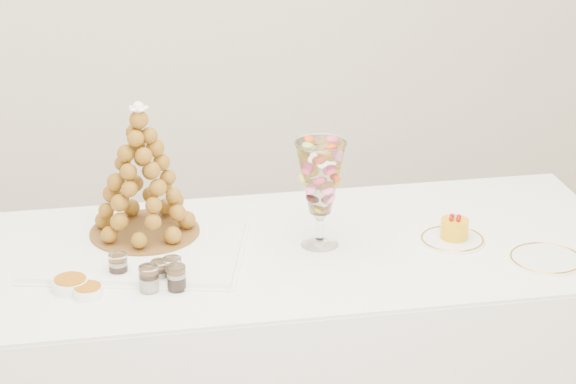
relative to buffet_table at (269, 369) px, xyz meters
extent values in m
cube|color=white|center=(0.00, 0.00, -0.01)|extent=(2.19, 0.96, 0.81)
cube|color=white|center=(0.00, 0.00, 0.40)|extent=(2.18, 0.95, 0.01)
cube|color=white|center=(-0.38, 0.07, 0.42)|extent=(0.70, 0.60, 0.02)
cylinder|color=white|center=(0.16, 0.00, 0.42)|extent=(0.11, 0.11, 0.02)
cylinder|color=white|center=(0.16, 0.00, 0.47)|extent=(0.02, 0.02, 0.08)
sphere|color=white|center=(0.16, 0.00, 0.51)|extent=(0.04, 0.04, 0.04)
cylinder|color=white|center=(0.55, -0.07, 0.41)|extent=(0.19, 0.19, 0.01)
cylinder|color=white|center=(0.77, -0.25, 0.41)|extent=(0.21, 0.21, 0.01)
cylinder|color=white|center=(-0.45, -0.08, 0.45)|extent=(0.07, 0.07, 0.07)
cylinder|color=white|center=(-0.34, -0.14, 0.44)|extent=(0.05, 0.05, 0.07)
cylinder|color=white|center=(-0.30, -0.14, 0.45)|extent=(0.07, 0.07, 0.07)
cylinder|color=white|center=(-0.37, -0.18, 0.45)|extent=(0.06, 0.06, 0.07)
cylinder|color=white|center=(-0.30, -0.19, 0.44)|extent=(0.06, 0.06, 0.07)
cylinder|color=white|center=(-0.58, -0.13, 0.42)|extent=(0.10, 0.10, 0.03)
cylinder|color=white|center=(-0.54, -0.17, 0.42)|extent=(0.08, 0.08, 0.03)
cylinder|color=brown|center=(-0.35, 0.16, 0.43)|extent=(0.33, 0.33, 0.01)
cone|color=brown|center=(-0.35, 0.16, 0.63)|extent=(0.34, 0.34, 0.40)
sphere|color=white|center=(-0.35, 0.16, 0.82)|extent=(0.04, 0.04, 0.04)
cylinder|color=#DFA50A|center=(0.56, -0.06, 0.45)|extent=(0.08, 0.08, 0.06)
sphere|color=#950510|center=(0.57, -0.06, 0.48)|extent=(0.01, 0.01, 0.01)
sphere|color=#950510|center=(0.56, -0.05, 0.48)|extent=(0.01, 0.01, 0.01)
sphere|color=#950510|center=(0.55, -0.07, 0.48)|extent=(0.01, 0.01, 0.01)
sphere|color=#950510|center=(0.56, -0.08, 0.48)|extent=(0.01, 0.01, 0.01)
camera|label=1|loc=(-0.62, -2.94, 1.84)|focal=70.00mm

